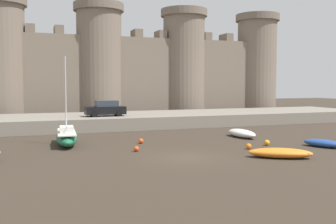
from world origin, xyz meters
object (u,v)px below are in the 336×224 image
(rowboat_foreground_centre, at_px, (323,143))
(mooring_buoy_off_centre, at_px, (267,143))
(rowboat_midflat_left, at_px, (280,153))
(mooring_buoy_near_shore, at_px, (136,149))
(sailboat_near_channel_left, at_px, (67,137))
(rowboat_near_channel_right, at_px, (242,133))
(mooring_buoy_mid_mud, at_px, (141,141))
(car_quay_east, at_px, (106,109))
(mooring_buoy_near_channel, at_px, (249,146))

(rowboat_foreground_centre, relative_size, mooring_buoy_off_centre, 7.31)
(rowboat_midflat_left, bearing_deg, mooring_buoy_near_shore, 145.85)
(sailboat_near_channel_left, height_order, rowboat_midflat_left, sailboat_near_channel_left)
(rowboat_foreground_centre, bearing_deg, rowboat_near_channel_right, 113.29)
(rowboat_foreground_centre, relative_size, rowboat_midflat_left, 0.77)
(sailboat_near_channel_left, bearing_deg, mooring_buoy_mid_mud, -12.45)
(rowboat_foreground_centre, relative_size, mooring_buoy_near_shore, 8.44)
(rowboat_foreground_centre, relative_size, rowboat_near_channel_right, 0.85)
(rowboat_foreground_centre, distance_m, rowboat_near_channel_right, 7.24)
(sailboat_near_channel_left, height_order, mooring_buoy_mid_mud, sailboat_near_channel_left)
(mooring_buoy_mid_mud, relative_size, car_quay_east, 0.10)
(rowboat_midflat_left, xyz_separation_m, mooring_buoy_near_shore, (-7.85, 5.32, -0.14))
(rowboat_midflat_left, distance_m, mooring_buoy_near_shore, 9.48)
(mooring_buoy_off_centre, distance_m, mooring_buoy_mid_mud, 9.57)
(mooring_buoy_near_channel, relative_size, car_quay_east, 0.10)
(car_quay_east, bearing_deg, mooring_buoy_mid_mud, -87.41)
(mooring_buoy_mid_mud, xyz_separation_m, car_quay_east, (-0.51, 11.31, 1.85))
(sailboat_near_channel_left, distance_m, mooring_buoy_mid_mud, 5.63)
(sailboat_near_channel_left, height_order, mooring_buoy_near_shore, sailboat_near_channel_left)
(mooring_buoy_near_shore, height_order, mooring_buoy_near_channel, mooring_buoy_near_channel)
(rowboat_midflat_left, bearing_deg, mooring_buoy_near_channel, 91.67)
(mooring_buoy_near_channel, bearing_deg, mooring_buoy_mid_mud, 141.52)
(mooring_buoy_off_centre, bearing_deg, mooring_buoy_near_shore, 175.07)
(rowboat_foreground_centre, relative_size, mooring_buoy_mid_mud, 7.95)
(sailboat_near_channel_left, distance_m, mooring_buoy_near_shore, 6.20)
(mooring_buoy_near_shore, relative_size, car_quay_east, 0.09)
(sailboat_near_channel_left, distance_m, rowboat_midflat_left, 15.57)
(rowboat_midflat_left, relative_size, car_quay_east, 0.99)
(mooring_buoy_near_shore, bearing_deg, sailboat_near_channel_left, 132.60)
(rowboat_midflat_left, relative_size, rowboat_near_channel_right, 1.10)
(rowboat_midflat_left, distance_m, car_quay_east, 21.25)
(rowboat_foreground_centre, distance_m, mooring_buoy_near_shore, 13.66)
(mooring_buoy_off_centre, xyz_separation_m, car_quay_east, (-9.12, 15.50, 1.83))
(rowboat_midflat_left, height_order, car_quay_east, car_quay_east)
(mooring_buoy_near_channel, bearing_deg, rowboat_midflat_left, -88.33)
(mooring_buoy_off_centre, height_order, car_quay_east, car_quay_east)
(car_quay_east, bearing_deg, sailboat_near_channel_left, -116.22)
(mooring_buoy_mid_mud, bearing_deg, mooring_buoy_near_shore, -111.22)
(mooring_buoy_off_centre, xyz_separation_m, mooring_buoy_mid_mud, (-8.60, 4.20, -0.02))
(rowboat_near_channel_right, relative_size, mooring_buoy_off_centre, 8.61)
(sailboat_near_channel_left, relative_size, mooring_buoy_near_shore, 17.89)
(mooring_buoy_near_shore, distance_m, car_quay_east, 14.79)
(rowboat_near_channel_right, distance_m, car_quay_east, 14.67)
(mooring_buoy_near_shore, bearing_deg, rowboat_foreground_centre, -12.12)
(rowboat_midflat_left, xyz_separation_m, rowboat_near_channel_right, (2.65, 9.10, 0.04))
(mooring_buoy_near_channel, bearing_deg, rowboat_near_channel_right, 63.68)
(rowboat_foreground_centre, xyz_separation_m, car_quay_east, (-12.57, 17.52, 1.74))
(rowboat_midflat_left, xyz_separation_m, car_quay_east, (-7.06, 19.97, 1.72))
(sailboat_near_channel_left, xyz_separation_m, rowboat_midflat_left, (12.03, -9.87, -0.29))
(rowboat_midflat_left, bearing_deg, rowboat_foreground_centre, 24.00)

